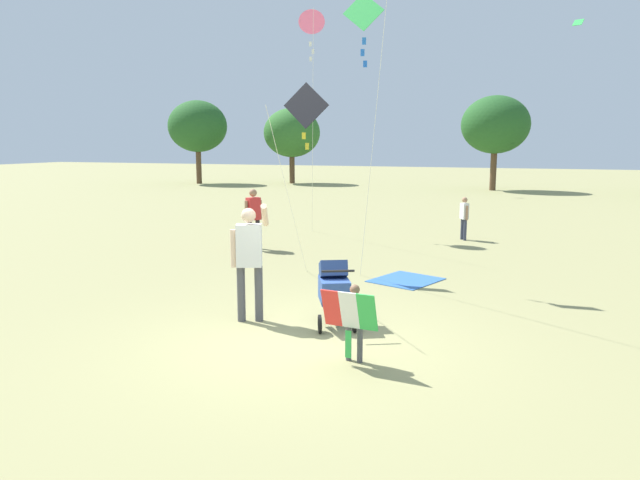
{
  "coord_description": "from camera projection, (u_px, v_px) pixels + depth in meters",
  "views": [
    {
      "loc": [
        2.9,
        -7.5,
        2.83
      ],
      "look_at": [
        -0.15,
        1.14,
        1.3
      ],
      "focal_mm": 33.21,
      "sensor_mm": 36.0,
      "label": 1
    }
  ],
  "objects": [
    {
      "name": "ground_plane",
      "position": [
        303.0,
        343.0,
        8.4
      ],
      "size": [
        120.0,
        120.0,
        0.0
      ],
      "primitive_type": "plane",
      "color": "#938E5B"
    },
    {
      "name": "treeline_distant",
      "position": [
        601.0,
        124.0,
        32.88
      ],
      "size": [
        44.76,
        7.15,
        6.4
      ],
      "color": "brown",
      "rests_on": "ground"
    },
    {
      "name": "child_with_butterfly_kite",
      "position": [
        353.0,
        315.0,
        7.57
      ],
      "size": [
        0.74,
        0.39,
        1.03
      ],
      "color": "#4C4C51",
      "rests_on": "ground"
    },
    {
      "name": "person_adult_flyer",
      "position": [
        249.0,
        254.0,
        9.27
      ],
      "size": [
        0.59,
        0.68,
        1.89
      ],
      "color": "#4C4C51",
      "rests_on": "ground"
    },
    {
      "name": "stroller",
      "position": [
        334.0,
        287.0,
        9.17
      ],
      "size": [
        0.81,
        1.11,
        1.03
      ],
      "color": "black",
      "rests_on": "ground"
    },
    {
      "name": "kite_adult_black",
      "position": [
        305.0,
        110.0,
        12.44
      ],
      "size": [
        1.26,
        3.84,
        4.09
      ],
      "color": "black",
      "rests_on": "ground"
    },
    {
      "name": "kite_orange_delta",
      "position": [
        364.0,
        23.0,
        11.75
      ],
      "size": [
        1.43,
        2.27,
        5.79
      ],
      "color": "green",
      "rests_on": "ground"
    },
    {
      "name": "kite_green_novelty",
      "position": [
        312.0,
        24.0,
        17.86
      ],
      "size": [
        1.52,
        3.11,
        6.74
      ],
      "color": "pink",
      "rests_on": "ground"
    },
    {
      "name": "person_red_shirt",
      "position": [
        253.0,
        214.0,
        15.6
      ],
      "size": [
        0.37,
        0.45,
        1.6
      ],
      "color": "#232328",
      "rests_on": "ground"
    },
    {
      "name": "person_sitting_far",
      "position": [
        464.0,
        215.0,
        17.12
      ],
      "size": [
        0.28,
        0.35,
        1.25
      ],
      "color": "#33384C",
      "rests_on": "ground"
    },
    {
      "name": "picnic_blanket",
      "position": [
        406.0,
        280.0,
        12.19
      ],
      "size": [
        1.55,
        1.64,
        0.02
      ],
      "primitive_type": "cube",
      "rotation": [
        0.0,
        0.0,
        -0.37
      ],
      "color": "#3366B2",
      "rests_on": "ground"
    }
  ]
}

